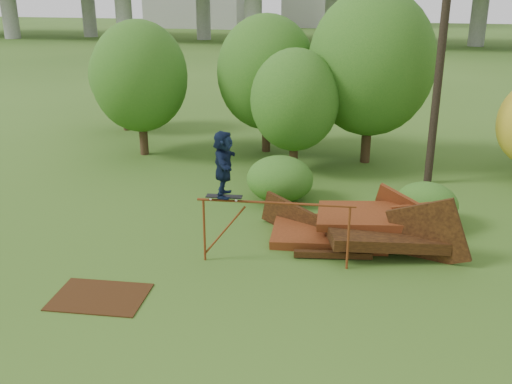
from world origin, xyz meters
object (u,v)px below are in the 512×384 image
(skater, at_px, (223,164))
(utility_pole, at_px, (443,37))
(scrap_pile, at_px, (360,230))
(flat_plate, at_px, (100,297))

(skater, xyz_separation_m, utility_pole, (4.94, 7.99, 2.48))
(utility_pole, bearing_deg, scrap_pile, -106.60)
(scrap_pile, distance_m, skater, 4.37)
(scrap_pile, distance_m, flat_plate, 7.01)
(flat_plate, xyz_separation_m, utility_pole, (7.06, 10.52, 5.07))
(flat_plate, relative_size, utility_pole, 0.21)
(skater, relative_size, flat_plate, 0.79)
(flat_plate, bearing_deg, utility_pole, 56.11)
(scrap_pile, height_order, utility_pole, utility_pole)
(skater, bearing_deg, flat_plate, 125.06)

